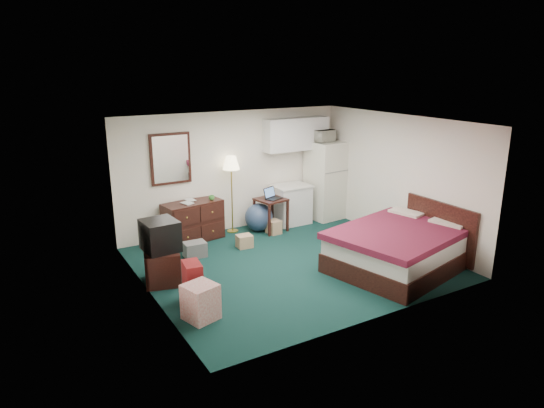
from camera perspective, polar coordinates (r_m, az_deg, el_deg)
floor at (r=8.70m, az=2.12°, el=-6.94°), size 5.00×4.50×0.01m
ceiling at (r=8.06m, az=2.31°, el=9.65°), size 5.00×4.50×0.01m
walls at (r=8.29m, az=2.21°, el=1.03°), size 5.01×4.51×2.50m
mirror at (r=9.61m, az=-11.85°, el=5.24°), size 0.80×0.06×1.00m
upper_cabinets at (r=10.64m, az=2.87°, el=8.23°), size 1.50×0.35×0.70m
headboard at (r=9.24m, az=19.08°, el=-2.80°), size 0.06×1.56×1.00m
dresser at (r=9.79m, az=-9.28°, el=-1.99°), size 1.23×0.71×0.79m
floor_lamp at (r=10.08m, az=-4.75°, el=1.12°), size 0.43×0.43×1.62m
desk at (r=10.22m, az=-0.14°, el=-1.27°), size 0.64×0.64×0.71m
exercise_ball at (r=10.25m, az=-1.56°, el=-1.56°), size 0.64×0.64×0.59m
kitchen_counter at (r=10.71m, az=2.27°, el=-0.11°), size 0.77×0.59×0.83m
fridge at (r=11.06m, az=6.30°, el=2.81°), size 0.79×0.79×1.76m
bed at (r=8.62m, az=14.65°, el=-5.19°), size 2.53×2.18×0.70m
tv_stand at (r=8.06m, az=-12.80°, el=-7.19°), size 0.68×0.71×0.55m
suitcase at (r=7.32m, az=-9.31°, el=-9.10°), size 0.29×0.41×0.62m
retail_box at (r=6.88m, az=-8.40°, el=-11.32°), size 0.51×0.51×0.51m
file_bin at (r=9.04m, az=-9.06°, el=-5.29°), size 0.41×0.31×0.28m
cardboard_box_a at (r=9.38m, az=-3.26°, el=-4.39°), size 0.31×0.27×0.25m
cardboard_box_b at (r=10.11m, az=0.19°, el=-2.70°), size 0.27×0.31×0.29m
laptop at (r=10.05m, az=0.23°, el=1.22°), size 0.41×0.38×0.23m
crt_tv at (r=7.91m, az=-13.05°, el=-3.61°), size 0.57×0.61×0.49m
microwave at (r=10.83m, az=6.08°, el=8.15°), size 0.53×0.38×0.33m
book_a at (r=9.49m, az=-10.40°, el=0.63°), size 0.17×0.07×0.24m
book_b at (r=9.71m, az=-10.09°, el=0.97°), size 0.17×0.03×0.23m
mug at (r=9.74m, az=-7.12°, el=0.80°), size 0.13×0.11×0.12m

